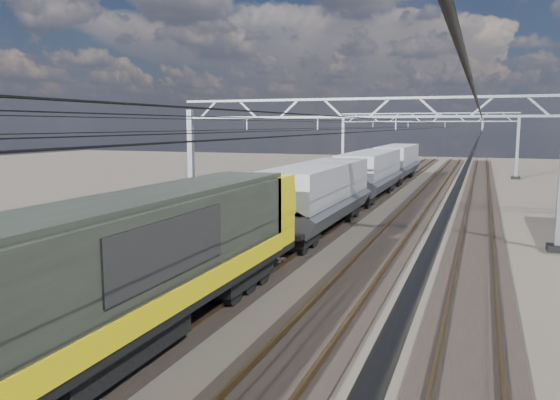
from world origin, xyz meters
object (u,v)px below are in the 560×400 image
(catenary_gantry_mid, at_px, (355,161))
(hopper_wagon_mid, at_px, (370,171))
(hopper_wagon_lead, at_px, (318,192))
(hopper_wagon_third, at_px, (397,160))
(catenary_gantry_far, at_px, (426,142))
(locomotive, at_px, (98,277))

(catenary_gantry_mid, height_order, hopper_wagon_mid, catenary_gantry_mid)
(catenary_gantry_mid, relative_size, hopper_wagon_mid, 1.53)
(catenary_gantry_mid, distance_m, hopper_wagon_mid, 14.61)
(hopper_wagon_lead, distance_m, hopper_wagon_third, 28.40)
(catenary_gantry_far, distance_m, hopper_wagon_lead, 35.92)
(locomotive, xyz_separation_m, hopper_wagon_lead, (-0.00, 17.70, -0.09))
(catenary_gantry_far, relative_size, locomotive, 0.94)
(locomotive, distance_m, hopper_wagon_mid, 31.90)
(catenary_gantry_mid, xyz_separation_m, catenary_gantry_far, (0.00, 36.00, 0.00))
(catenary_gantry_far, bearing_deg, hopper_wagon_mid, -95.28)
(hopper_wagon_mid, bearing_deg, hopper_wagon_lead, -90.00)
(catenary_gantry_mid, bearing_deg, catenary_gantry_far, 90.00)
(locomotive, xyz_separation_m, hopper_wagon_third, (-0.00, 46.10, -0.09))
(catenary_gantry_far, height_order, hopper_wagon_third, catenary_gantry_far)
(hopper_wagon_lead, bearing_deg, catenary_gantry_far, 86.80)
(catenary_gantry_far, bearing_deg, hopper_wagon_third, -105.07)
(catenary_gantry_far, xyz_separation_m, hopper_wagon_third, (-2.00, -7.43, -1.67))
(locomotive, relative_size, hopper_wagon_third, 1.62)
(hopper_wagon_lead, bearing_deg, locomotive, -90.00)
(hopper_wagon_lead, height_order, hopper_wagon_third, same)
(catenary_gantry_mid, bearing_deg, locomotive, -96.51)
(catenary_gantry_mid, distance_m, hopper_wagon_third, 28.69)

